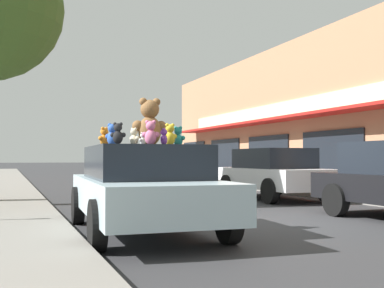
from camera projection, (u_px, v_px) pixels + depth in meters
The scene contains 13 objects.
ground_plane at pixel (271, 220), 9.66m from camera, with size 260.00×260.00×0.00m, color #333335.
plush_art_car at pixel (143, 186), 8.06m from camera, with size 2.26×4.72×1.45m.
teddy_bear_giant at pixel (150, 123), 8.08m from camera, with size 0.60×0.37×0.81m.
teddy_bear_purple at pixel (164, 137), 7.43m from camera, with size 0.16×0.19×0.26m.
teddy_bear_blue at pixel (112, 135), 7.84m from camera, with size 0.25×0.25×0.37m.
teddy_bear_yellow at pixel (170, 135), 7.72m from camera, with size 0.27×0.17×0.36m.
teddy_bear_white at pixel (143, 139), 7.84m from camera, with size 0.16×0.15×0.22m.
teddy_bear_black at pixel (118, 134), 6.85m from camera, with size 0.23×0.17×0.31m.
teddy_bear_pink at pixel (151, 133), 7.36m from camera, with size 0.29×0.22×0.38m.
teddy_bear_orange at pixel (104, 137), 8.34m from camera, with size 0.24×0.22×0.34m.
teddy_bear_teal at pixel (178, 137), 8.32m from camera, with size 0.24×0.24×0.35m.
teddy_bear_cream at pixel (134, 137), 7.99m from camera, with size 0.17×0.23×0.31m.
parked_car_far_center at pixel (273, 172), 14.63m from camera, with size 2.02×4.36×1.54m.
Camera 1 is at (-4.97, -8.48, 1.25)m, focal length 45.00 mm.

